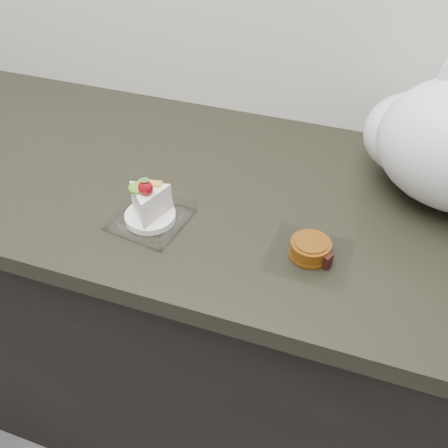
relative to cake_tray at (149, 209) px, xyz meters
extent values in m
cube|color=black|center=(-0.02, 0.15, -0.50)|extent=(2.00, 0.60, 0.86)
cube|color=black|center=(-0.02, 0.15, -0.05)|extent=(2.04, 0.64, 0.04)
cube|color=white|center=(0.00, 0.00, -0.03)|extent=(0.15, 0.15, 0.00)
cylinder|color=white|center=(0.00, 0.00, -0.02)|extent=(0.10, 0.10, 0.01)
ellipsoid|color=#AE0B1B|center=(0.00, -0.01, 0.06)|extent=(0.03, 0.02, 0.03)
cone|color=#2D7223|center=(0.00, -0.01, 0.07)|extent=(0.02, 0.02, 0.01)
cylinder|color=olive|center=(-0.02, 0.00, 0.05)|extent=(0.03, 0.03, 0.00)
cube|color=orange|center=(0.00, 0.02, 0.05)|extent=(0.05, 0.02, 0.00)
cube|color=white|center=(0.30, 0.01, -0.03)|extent=(0.15, 0.14, 0.00)
cylinder|color=brown|center=(0.30, 0.01, -0.01)|extent=(0.08, 0.08, 0.03)
cylinder|color=brown|center=(0.30, 0.01, -0.02)|extent=(0.08, 0.08, 0.01)
cylinder|color=brown|center=(0.30, 0.01, 0.00)|extent=(0.06, 0.06, 0.00)
cube|color=black|center=(0.33, -0.01, -0.01)|extent=(0.02, 0.02, 0.03)
ellipsoid|color=white|center=(0.44, 0.31, 0.07)|extent=(0.24, 0.23, 0.16)
camera|label=1|loc=(0.37, -0.63, 0.59)|focal=40.00mm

